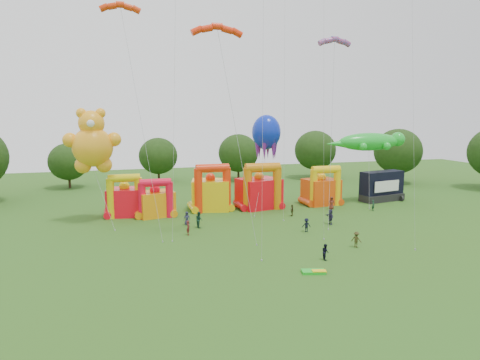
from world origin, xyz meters
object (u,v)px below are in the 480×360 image
object	(u,v)px
bouncy_castle_2	(211,192)
spectator_0	(187,218)
stage_trailer	(382,186)
bouncy_castle_0	(125,200)
spectator_4	(292,210)
teddy_bear_kite	(96,162)
gecko_kite	(369,159)
octopus_kite	(262,169)

from	to	relation	value
bouncy_castle_2	spectator_0	xyz separation A→B (m)	(-4.60, -7.33, -1.75)
bouncy_castle_2	stage_trailer	world-z (taller)	bouncy_castle_2
bouncy_castle_0	stage_trailer	distance (m)	39.47
bouncy_castle_2	spectator_4	xyz separation A→B (m)	(9.79, -6.52, -1.80)
bouncy_castle_0	bouncy_castle_2	world-z (taller)	bouncy_castle_2
teddy_bear_kite	bouncy_castle_0	bearing A→B (deg)	43.15
spectator_4	stage_trailer	bearing A→B (deg)	146.78
spectator_0	gecko_kite	bearing A→B (deg)	18.80
bouncy_castle_0	teddy_bear_kite	world-z (taller)	teddy_bear_kite
gecko_kite	spectator_0	world-z (taller)	gecko_kite
teddy_bear_kite	spectator_0	size ratio (longest dim) A/B	8.62
bouncy_castle_2	gecko_kite	distance (m)	24.61
bouncy_castle_0	octopus_kite	distance (m)	19.77
bouncy_castle_2	stage_trailer	xyz separation A→B (m)	(27.57, -0.58, -0.30)
bouncy_castle_2	spectator_0	bearing A→B (deg)	-122.10
stage_trailer	spectator_4	world-z (taller)	stage_trailer
gecko_kite	spectator_4	world-z (taller)	gecko_kite
stage_trailer	octopus_kite	size ratio (longest dim) A/B	0.56
octopus_kite	spectator_4	size ratio (longest dim) A/B	8.62
spectator_0	spectator_4	size ratio (longest dim) A/B	1.06
gecko_kite	spectator_4	bearing A→B (deg)	-162.56
bouncy_castle_2	spectator_0	size ratio (longest dim) A/B	4.06
teddy_bear_kite	spectator_4	xyz separation A→B (m)	(24.94, -3.19, -7.01)
gecko_kite	bouncy_castle_2	bearing A→B (deg)	175.24
spectator_4	teddy_bear_kite	bearing A→B (deg)	-58.99
bouncy_castle_0	bouncy_castle_2	bearing A→B (deg)	1.33
bouncy_castle_2	spectator_4	bearing A→B (deg)	-33.64
stage_trailer	spectator_0	distance (m)	32.91
stage_trailer	octopus_kite	bearing A→B (deg)	179.47
bouncy_castle_0	spectator_0	distance (m)	10.25
bouncy_castle_2	octopus_kite	size ratio (longest dim) A/B	0.50
bouncy_castle_0	gecko_kite	world-z (taller)	gecko_kite
octopus_kite	teddy_bear_kite	bearing A→B (deg)	-172.65
octopus_kite	spectator_0	xyz separation A→B (m)	(-12.17, -6.94, -4.84)
bouncy_castle_0	teddy_bear_kite	xyz separation A→B (m)	(-3.25, -3.05, 5.56)
stage_trailer	gecko_kite	xyz separation A→B (m)	(-3.43, -1.43, 4.61)
octopus_kite	spectator_0	world-z (taller)	octopus_kite
stage_trailer	spectator_0	size ratio (longest dim) A/B	4.52
bouncy_castle_2	stage_trailer	distance (m)	27.58
bouncy_castle_2	stage_trailer	size ratio (longest dim) A/B	0.90
bouncy_castle_0	gecko_kite	distance (m)	36.38
stage_trailer	bouncy_castle_0	bearing A→B (deg)	179.56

